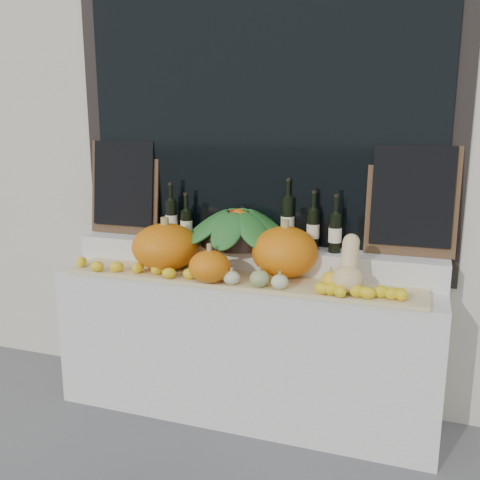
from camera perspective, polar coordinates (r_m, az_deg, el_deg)
name	(u,v)px	position (r m, az deg, el deg)	size (l,w,h in m)	color
storefront_facade	(279,50)	(3.78, 4.17, 19.55)	(7.00, 0.94, 4.50)	beige
display_sill	(244,345)	(3.35, 0.43, -11.14)	(2.30, 0.55, 0.88)	silver
rear_tier	(252,258)	(3.31, 1.27, -1.88)	(2.30, 0.25, 0.16)	silver
straw_bedding	(237,280)	(3.08, -0.30, -4.32)	(2.10, 0.32, 0.03)	tan
pumpkin_left	(166,247)	(3.26, -7.95, -0.70)	(0.41, 0.41, 0.28)	orange
pumpkin_right	(285,252)	(3.08, 4.81, -1.28)	(0.38, 0.38, 0.30)	orange
pumpkin_center	(210,266)	(2.99, -3.27, -2.84)	(0.23, 0.23, 0.18)	orange
butternut_squash	(348,270)	(2.87, 11.49, -3.14)	(0.17, 0.22, 0.30)	#DDBF82
decorative_gourds	(255,277)	(2.93, 1.58, -3.99)	(0.78, 0.17, 0.14)	#39661E
lemon_heap	(231,278)	(2.97, -1.01, -4.10)	(2.20, 0.16, 0.06)	yellow
produce_bowl	(239,227)	(3.28, -0.16, 1.39)	(0.71, 0.71, 0.23)	black
wine_bottle_far_left	(171,219)	(3.46, -7.33, 2.24)	(0.08, 0.08, 0.37)	black
wine_bottle_near_left	(186,224)	(3.44, -5.74, 1.66)	(0.08, 0.08, 0.30)	black
wine_bottle_tall	(288,221)	(3.28, 5.11, 2.06)	(0.08, 0.08, 0.41)	black
wine_bottle_near_right	(313,228)	(3.20, 7.80, 1.23)	(0.08, 0.08, 0.35)	black
wine_bottle_far_right	(335,232)	(3.14, 10.11, 0.82)	(0.08, 0.08, 0.34)	black
chalkboard_left	(124,186)	(3.67, -12.25, 5.68)	(0.50, 0.10, 0.62)	#4C331E
chalkboard_right	(412,199)	(3.15, 17.87, 4.20)	(0.50, 0.10, 0.62)	#4C331E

